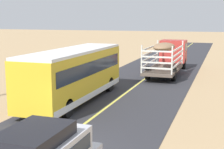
% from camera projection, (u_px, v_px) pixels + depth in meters
% --- Properties ---
extents(ground_plane, '(240.00, 240.00, 0.00)m').
position_uv_depth(ground_plane, '(52.00, 149.00, 12.79)').
color(ground_plane, tan).
extents(road_surface, '(8.00, 120.00, 0.02)m').
position_uv_depth(road_surface, '(52.00, 148.00, 12.79)').
color(road_surface, '#2D2D33').
rests_on(road_surface, ground).
extents(road_centre_line, '(0.16, 117.60, 0.00)m').
position_uv_depth(road_centre_line, '(52.00, 148.00, 12.78)').
color(road_centre_line, '#D8CC4C').
rests_on(road_centre_line, road_surface).
extents(livestock_truck, '(2.53, 9.70, 3.02)m').
position_uv_depth(livestock_truck, '(170.00, 53.00, 30.82)').
color(livestock_truck, '#B2332D').
rests_on(livestock_truck, road_surface).
extents(bus, '(2.54, 10.00, 3.21)m').
position_uv_depth(bus, '(75.00, 73.00, 19.84)').
color(bus, gold).
rests_on(bus, road_surface).
extents(boulder_near_shoulder, '(1.12, 1.31, 0.78)m').
position_uv_depth(boulder_near_shoulder, '(52.00, 60.00, 36.80)').
color(boulder_near_shoulder, '#756656').
rests_on(boulder_near_shoulder, ground).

